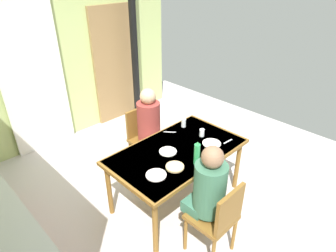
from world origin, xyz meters
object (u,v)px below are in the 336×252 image
(dining_table, at_px, (177,155))
(person_far_diner, at_px, (149,121))
(chair_far_diner, at_px, (143,136))
(water_bottle_green_near, at_px, (197,153))
(chair_near_diner, at_px, (218,217))
(person_near_diner, at_px, (209,187))

(dining_table, distance_m, person_far_diner, 0.70)
(chair_far_diner, xyz_separation_m, water_bottle_green_near, (-0.21, -1.11, 0.36))
(chair_near_diner, height_order, water_bottle_green_near, water_bottle_green_near)
(person_near_diner, bearing_deg, chair_far_diner, 72.35)
(chair_near_diner, distance_m, person_far_diner, 1.57)
(chair_near_diner, xyz_separation_m, chair_far_diner, (0.47, 1.61, 0.00))
(chair_near_diner, bearing_deg, chair_far_diner, 73.76)
(dining_table, bearing_deg, chair_far_diner, 77.67)
(person_far_diner, bearing_deg, water_bottle_green_near, 77.63)
(chair_near_diner, distance_m, water_bottle_green_near, 0.66)
(chair_near_diner, relative_size, person_far_diner, 1.13)
(dining_table, bearing_deg, person_near_diner, -113.66)
(dining_table, distance_m, water_bottle_green_near, 0.37)
(chair_far_diner, distance_m, person_near_diner, 1.57)
(chair_near_diner, relative_size, water_bottle_green_near, 3.25)
(dining_table, bearing_deg, person_far_diner, 75.25)
(water_bottle_green_near, bearing_deg, person_near_diner, -125.45)
(chair_far_diner, bearing_deg, person_far_diner, 90.00)
(water_bottle_green_near, bearing_deg, person_far_diner, 77.63)
(person_near_diner, height_order, person_far_diner, same)
(person_far_diner, distance_m, water_bottle_green_near, 1.00)
(chair_far_diner, xyz_separation_m, person_far_diner, (0.00, -0.14, 0.28))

